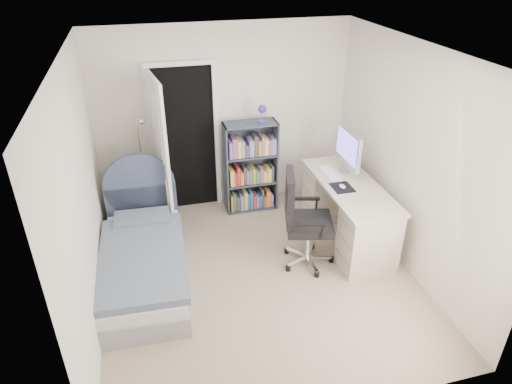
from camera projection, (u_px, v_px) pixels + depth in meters
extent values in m
cube|color=gray|center=(259.00, 278.00, 5.21)|extent=(3.40, 3.60, 0.05)
cube|color=white|center=(259.00, 49.00, 3.97)|extent=(3.40, 3.60, 0.05)
cube|color=silver|center=(224.00, 118.00, 6.14)|extent=(3.40, 0.05, 2.50)
cube|color=silver|center=(329.00, 300.00, 3.05)|extent=(3.40, 0.05, 2.50)
cube|color=silver|center=(79.00, 200.00, 4.22)|extent=(0.05, 3.60, 2.50)
cube|color=silver|center=(411.00, 160.00, 4.97)|extent=(0.05, 3.60, 2.50)
cube|color=black|center=(185.00, 140.00, 6.11)|extent=(0.80, 0.01, 2.00)
cube|color=white|center=(152.00, 144.00, 6.00)|extent=(0.06, 0.06, 2.00)
cube|color=white|center=(217.00, 138.00, 6.19)|extent=(0.06, 0.06, 2.00)
cube|color=white|center=(179.00, 63.00, 5.59)|extent=(0.92, 0.06, 0.06)
cube|color=white|center=(161.00, 156.00, 5.68)|extent=(0.15, 0.80, 2.00)
cube|color=gray|center=(145.00, 275.00, 5.04)|extent=(0.95, 1.86, 0.24)
cube|color=silver|center=(143.00, 261.00, 4.95)|extent=(0.93, 1.82, 0.15)
cube|color=slate|center=(142.00, 258.00, 4.82)|extent=(0.97, 1.59, 0.09)
cube|color=slate|center=(142.00, 220.00, 5.45)|extent=(0.67, 0.39, 0.11)
cube|color=#3D455F|center=(143.00, 212.00, 5.73)|extent=(0.87, 0.09, 0.73)
cylinder|color=#3D455F|center=(139.00, 186.00, 5.55)|extent=(0.87, 0.09, 0.87)
cylinder|color=tan|center=(115.00, 216.00, 5.86)|extent=(0.04, 0.04, 0.50)
cylinder|color=tan|center=(115.00, 203.00, 6.14)|extent=(0.04, 0.04, 0.50)
cylinder|color=tan|center=(142.00, 213.00, 5.93)|extent=(0.04, 0.04, 0.50)
cylinder|color=tan|center=(141.00, 200.00, 6.22)|extent=(0.04, 0.04, 0.50)
cube|color=tan|center=(126.00, 192.00, 5.92)|extent=(0.40, 0.40, 0.03)
cube|color=tan|center=(129.00, 213.00, 6.07)|extent=(0.36, 0.36, 0.02)
cube|color=#B24C33|center=(122.00, 191.00, 5.90)|extent=(0.16, 0.22, 0.03)
cube|color=#3F598C|center=(121.00, 189.00, 5.88)|extent=(0.15, 0.21, 0.03)
cube|color=#D8CC7F|center=(121.00, 187.00, 5.87)|extent=(0.14, 0.20, 0.03)
cylinder|color=silver|center=(149.00, 216.00, 6.31)|extent=(0.21, 0.21, 0.02)
cylinder|color=silver|center=(143.00, 170.00, 5.97)|extent=(0.02, 0.02, 1.42)
sphere|color=silver|center=(142.00, 121.00, 5.62)|extent=(0.08, 0.08, 0.08)
cube|color=#383E4D|center=(226.00, 170.00, 6.16)|extent=(0.02, 0.31, 1.27)
cube|color=#383E4D|center=(275.00, 164.00, 6.31)|extent=(0.02, 0.31, 1.27)
cube|color=#383E4D|center=(250.00, 124.00, 5.93)|extent=(0.71, 0.31, 0.02)
cube|color=#383E4D|center=(251.00, 206.00, 6.54)|extent=(0.71, 0.31, 0.02)
cube|color=#383E4D|center=(248.00, 162.00, 6.36)|extent=(0.71, 0.01, 1.27)
cube|color=#383E4D|center=(251.00, 182.00, 6.34)|extent=(0.67, 0.29, 0.02)
cube|color=#383E4D|center=(250.00, 155.00, 6.15)|extent=(0.67, 0.29, 0.02)
cylinder|color=#4526A5|center=(262.00, 121.00, 5.95)|extent=(0.12, 0.12, 0.02)
cylinder|color=silver|center=(262.00, 115.00, 5.91)|extent=(0.02, 0.02, 0.16)
sphere|color=#4526A5|center=(262.00, 109.00, 5.84)|extent=(0.11, 0.11, 0.11)
cube|color=orange|center=(231.00, 201.00, 6.39)|extent=(0.03, 0.21, 0.23)
cube|color=#337F4C|center=(233.00, 200.00, 6.39)|extent=(0.03, 0.21, 0.26)
cube|color=#3F3F3F|center=(237.00, 202.00, 6.42)|extent=(0.06, 0.21, 0.20)
cube|color=#7F72B2|center=(241.00, 200.00, 6.43)|extent=(0.05, 0.21, 0.22)
cube|color=#D8BF4C|center=(245.00, 198.00, 6.43)|extent=(0.04, 0.21, 0.26)
cube|color=#335999|center=(247.00, 199.00, 6.44)|extent=(0.03, 0.21, 0.23)
cube|color=#335999|center=(250.00, 198.00, 6.45)|extent=(0.04, 0.21, 0.25)
cube|color=#B23333|center=(253.00, 200.00, 6.47)|extent=(0.04, 0.21, 0.19)
cube|color=#7F72B2|center=(256.00, 200.00, 6.49)|extent=(0.03, 0.21, 0.18)
cube|color=#335999|center=(259.00, 199.00, 6.49)|extent=(0.03, 0.21, 0.19)
cube|color=#3F3F3F|center=(261.00, 196.00, 6.48)|extent=(0.03, 0.21, 0.28)
cube|color=#994C7F|center=(264.00, 199.00, 6.51)|extent=(0.03, 0.21, 0.16)
cube|color=orange|center=(267.00, 197.00, 6.51)|extent=(0.06, 0.21, 0.23)
cube|color=#7F72B2|center=(270.00, 198.00, 6.53)|extent=(0.03, 0.21, 0.18)
cube|color=#D8BF4C|center=(231.00, 176.00, 6.20)|extent=(0.06, 0.21, 0.22)
cube|color=#B23333|center=(235.00, 177.00, 6.22)|extent=(0.03, 0.21, 0.19)
cube|color=#B23333|center=(237.00, 174.00, 6.21)|extent=(0.04, 0.21, 0.25)
cube|color=orange|center=(241.00, 176.00, 6.24)|extent=(0.04, 0.21, 0.18)
cube|color=#3F3F3F|center=(244.00, 174.00, 6.23)|extent=(0.03, 0.21, 0.25)
cube|color=#994C7F|center=(246.00, 175.00, 6.25)|extent=(0.04, 0.21, 0.20)
cube|color=#337F4C|center=(250.00, 174.00, 6.26)|extent=(0.04, 0.21, 0.22)
cube|color=orange|center=(253.00, 174.00, 6.27)|extent=(0.04, 0.21, 0.21)
cube|color=#337F4C|center=(257.00, 175.00, 6.29)|extent=(0.06, 0.21, 0.18)
cube|color=#994C7F|center=(260.00, 174.00, 6.30)|extent=(0.03, 0.21, 0.20)
cube|color=#D8BF4C|center=(263.00, 174.00, 6.32)|extent=(0.05, 0.21, 0.16)
cube|color=#D8BF4C|center=(267.00, 173.00, 6.32)|extent=(0.06, 0.21, 0.19)
cube|color=#3F3F3F|center=(271.00, 172.00, 6.33)|extent=(0.03, 0.21, 0.22)
cube|color=#7F72B2|center=(230.00, 149.00, 6.00)|extent=(0.04, 0.21, 0.23)
cube|color=#994C7F|center=(234.00, 147.00, 6.00)|extent=(0.06, 0.21, 0.27)
cube|color=#D8BF4C|center=(238.00, 147.00, 6.03)|extent=(0.05, 0.21, 0.24)
cube|color=#7F72B2|center=(242.00, 147.00, 6.04)|extent=(0.04, 0.21, 0.23)
cube|color=#3F3F3F|center=(246.00, 149.00, 6.07)|extent=(0.05, 0.21, 0.16)
cube|color=#7F72B2|center=(250.00, 147.00, 6.06)|extent=(0.06, 0.21, 0.23)
cube|color=#3F3F3F|center=(255.00, 144.00, 6.06)|extent=(0.05, 0.21, 0.28)
cube|color=orange|center=(258.00, 146.00, 6.09)|extent=(0.04, 0.21, 0.21)
cube|color=#7F72B2|center=(261.00, 144.00, 6.09)|extent=(0.03, 0.21, 0.26)
cube|color=#D8BF4C|center=(265.00, 145.00, 6.11)|extent=(0.05, 0.21, 0.23)
cube|color=#994C7F|center=(268.00, 145.00, 6.12)|extent=(0.04, 0.21, 0.21)
cube|color=#7F72B2|center=(272.00, 145.00, 6.13)|extent=(0.06, 0.21, 0.22)
cube|color=beige|center=(350.00, 185.00, 5.46)|extent=(0.65, 1.64, 0.03)
cube|color=beige|center=(369.00, 240.00, 5.17)|extent=(0.60, 0.44, 0.77)
cube|color=beige|center=(329.00, 192.00, 6.14)|extent=(0.60, 0.44, 0.77)
cube|color=silver|center=(347.00, 171.00, 5.75)|extent=(0.17, 0.17, 0.01)
cube|color=silver|center=(351.00, 162.00, 5.70)|extent=(0.03, 0.07, 0.24)
cube|color=silver|center=(348.00, 148.00, 5.59)|extent=(0.05, 0.61, 0.44)
cube|color=#6C59D8|center=(346.00, 146.00, 5.57)|extent=(0.00, 0.55, 0.35)
cube|color=white|center=(330.00, 173.00, 5.70)|extent=(0.14, 0.44, 0.02)
cube|color=black|center=(342.00, 188.00, 5.38)|extent=(0.24, 0.28, 0.00)
ellipsoid|color=white|center=(342.00, 186.00, 5.37)|extent=(0.07, 0.11, 0.03)
cube|color=silver|center=(319.00, 257.00, 5.40)|extent=(0.30, 0.12, 0.03)
cylinder|color=black|center=(331.00, 259.00, 5.42)|extent=(0.07, 0.07, 0.06)
cube|color=silver|center=(310.00, 250.00, 5.52)|extent=(0.20, 0.27, 0.03)
cylinder|color=black|center=(312.00, 246.00, 5.66)|extent=(0.07, 0.07, 0.06)
cube|color=silver|center=(297.00, 253.00, 5.48)|extent=(0.22, 0.26, 0.03)
cylinder|color=black|center=(287.00, 251.00, 5.57)|extent=(0.07, 0.07, 0.06)
cube|color=silver|center=(298.00, 261.00, 5.33)|extent=(0.29, 0.15, 0.03)
cylinder|color=black|center=(288.00, 268.00, 5.27)|extent=(0.07, 0.07, 0.06)
cube|color=silver|center=(312.00, 264.00, 5.28)|extent=(0.06, 0.30, 0.03)
cylinder|color=black|center=(317.00, 274.00, 5.18)|extent=(0.07, 0.07, 0.06)
cylinder|color=silver|center=(308.00, 242.00, 5.29)|extent=(0.07, 0.07, 0.45)
cube|color=black|center=(309.00, 224.00, 5.18)|extent=(0.63, 0.63, 0.10)
cube|color=black|center=(290.00, 198.00, 5.01)|extent=(0.19, 0.47, 0.59)
cube|color=black|center=(311.00, 225.00, 4.85)|extent=(0.32, 0.12, 0.03)
cube|color=black|center=(306.00, 199.00, 5.34)|extent=(0.32, 0.12, 0.03)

